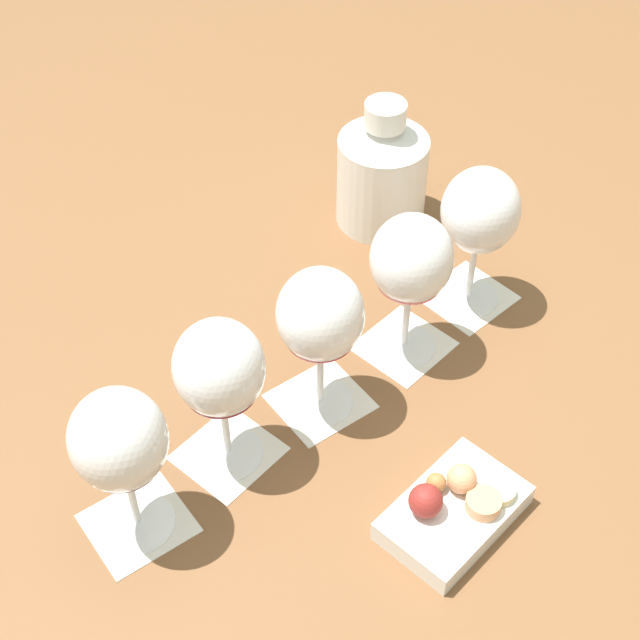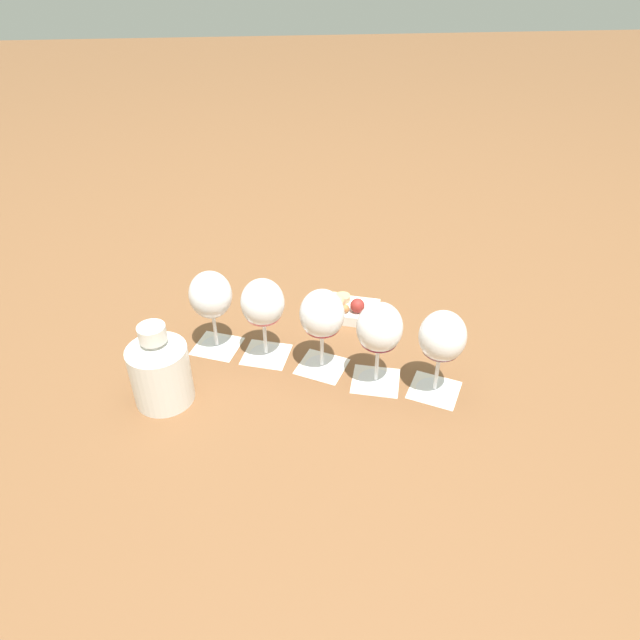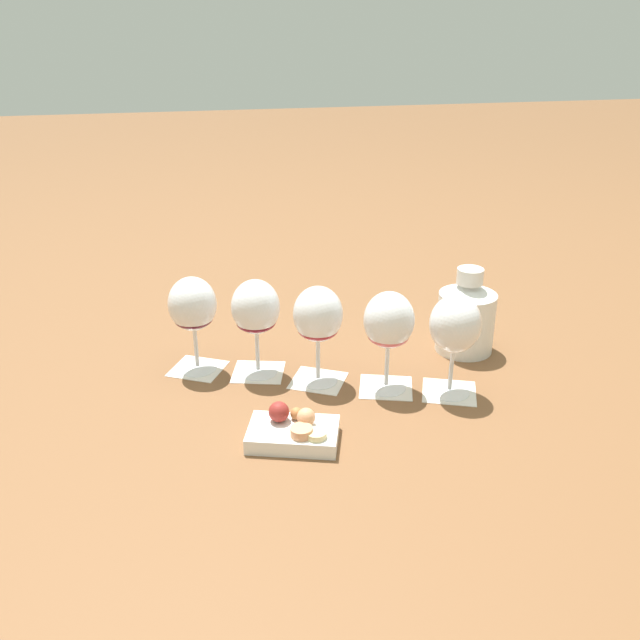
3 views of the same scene
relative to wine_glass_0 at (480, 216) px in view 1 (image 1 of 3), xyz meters
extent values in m
plane|color=brown|center=(0.23, -0.09, -0.13)|extent=(8.00, 8.00, 0.00)
cube|color=silver|center=(0.00, 0.00, -0.13)|extent=(0.12, 0.12, 0.00)
cube|color=silver|center=(0.11, -0.04, -0.13)|extent=(0.12, 0.12, 0.00)
cube|color=silver|center=(0.22, -0.09, -0.13)|extent=(0.13, 0.13, 0.00)
cube|color=silver|center=(0.33, -0.15, -0.13)|extent=(0.12, 0.11, 0.00)
cube|color=silver|center=(0.45, -0.19, -0.13)|extent=(0.13, 0.13, 0.00)
cylinder|color=white|center=(0.00, 0.00, -0.12)|extent=(0.07, 0.07, 0.01)
cylinder|color=white|center=(0.00, 0.00, -0.08)|extent=(0.01, 0.01, 0.09)
ellipsoid|color=white|center=(0.00, 0.00, 0.01)|extent=(0.09, 0.09, 0.10)
ellipsoid|color=pink|center=(0.00, 0.00, -0.02)|extent=(0.07, 0.07, 0.04)
cylinder|color=white|center=(0.11, -0.04, -0.12)|extent=(0.07, 0.07, 0.01)
cylinder|color=white|center=(0.11, -0.04, -0.08)|extent=(0.01, 0.01, 0.09)
ellipsoid|color=white|center=(0.11, -0.04, 0.01)|extent=(0.09, 0.09, 0.10)
ellipsoid|color=#D95E68|center=(0.11, -0.04, -0.02)|extent=(0.07, 0.07, 0.03)
cylinder|color=white|center=(0.22, -0.09, -0.12)|extent=(0.07, 0.07, 0.01)
cylinder|color=white|center=(0.22, -0.09, -0.08)|extent=(0.01, 0.01, 0.09)
ellipsoid|color=white|center=(0.22, -0.09, 0.01)|extent=(0.09, 0.09, 0.10)
ellipsoid|color=maroon|center=(0.22, -0.09, -0.02)|extent=(0.07, 0.07, 0.03)
cylinder|color=white|center=(0.33, -0.15, -0.12)|extent=(0.07, 0.07, 0.01)
cylinder|color=white|center=(0.33, -0.15, -0.08)|extent=(0.01, 0.01, 0.09)
ellipsoid|color=white|center=(0.33, -0.15, 0.01)|extent=(0.09, 0.09, 0.10)
ellipsoid|color=maroon|center=(0.33, -0.15, -0.02)|extent=(0.07, 0.07, 0.03)
cylinder|color=white|center=(0.45, -0.19, -0.12)|extent=(0.07, 0.07, 0.01)
cylinder|color=white|center=(0.45, -0.19, -0.08)|extent=(0.01, 0.01, 0.09)
ellipsoid|color=white|center=(0.45, -0.19, 0.01)|extent=(0.09, 0.09, 0.10)
ellipsoid|color=#4B1322|center=(0.45, -0.19, -0.02)|extent=(0.07, 0.07, 0.04)
cylinder|color=white|center=(-0.09, -0.16, -0.07)|extent=(0.12, 0.12, 0.12)
cone|color=white|center=(-0.09, -0.16, 0.01)|extent=(0.12, 0.12, 0.02)
cylinder|color=white|center=(-0.09, -0.16, 0.03)|extent=(0.05, 0.05, 0.03)
cube|color=white|center=(0.31, 0.09, -0.12)|extent=(0.17, 0.13, 0.03)
sphere|color=#B2703D|center=(0.30, 0.07, -0.09)|extent=(0.02, 0.02, 0.02)
sphere|color=tan|center=(0.28, 0.09, -0.09)|extent=(0.03, 0.03, 0.03)
cylinder|color=tan|center=(0.30, 0.12, -0.10)|extent=(0.04, 0.04, 0.01)
cylinder|color=beige|center=(0.28, 0.13, -0.10)|extent=(0.03, 0.03, 0.01)
sphere|color=maroon|center=(0.32, 0.07, -0.09)|extent=(0.03, 0.03, 0.03)
camera|label=1|loc=(0.85, 0.21, 0.71)|focal=55.00mm
camera|label=2|loc=(0.13, -1.02, 0.66)|focal=32.00mm
camera|label=3|loc=(0.46, 1.00, 0.50)|focal=38.00mm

